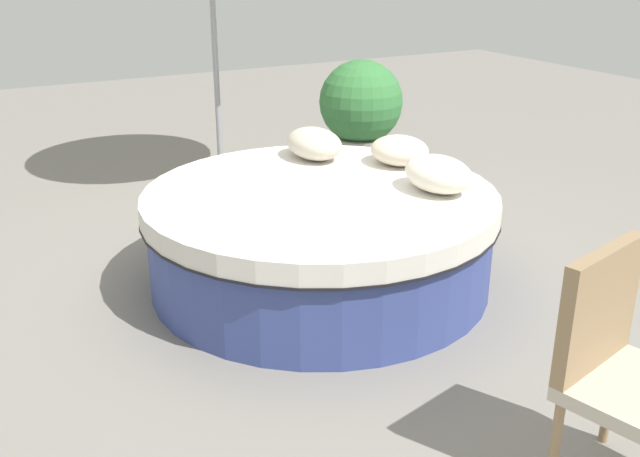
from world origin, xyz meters
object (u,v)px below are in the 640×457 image
object	(u,v)px
throw_pillow_1	(400,150)
patio_chair	(622,359)
throw_pillow_2	(314,143)
throw_pillow_0	(438,174)
round_bed	(320,237)
planter	(361,112)

from	to	relation	value
throw_pillow_1	patio_chair	bearing A→B (deg)	-14.17
patio_chair	throw_pillow_2	bearing A→B (deg)	-107.57
throw_pillow_0	round_bed	bearing A→B (deg)	-117.74
throw_pillow_1	patio_chair	xyz separation A→B (m)	(2.41, -0.61, -0.16)
round_bed	throw_pillow_1	world-z (taller)	throw_pillow_1
round_bed	throw_pillow_1	size ratio (longest dim) A/B	5.12
throw_pillow_0	planter	bearing A→B (deg)	160.49
round_bed	throw_pillow_1	xyz separation A→B (m)	(-0.25, 0.76, 0.40)
throw_pillow_0	planter	xyz separation A→B (m)	(-2.15, 0.76, -0.12)
throw_pillow_1	throw_pillow_2	xyz separation A→B (m)	(-0.40, -0.45, 0.01)
round_bed	throw_pillow_2	world-z (taller)	throw_pillow_2
throw_pillow_0	planter	world-z (taller)	planter
throw_pillow_1	throw_pillow_2	size ratio (longest dim) A/B	0.85
throw_pillow_2	patio_chair	world-z (taller)	patio_chair
planter	throw_pillow_1	bearing A→B (deg)	-22.44
throw_pillow_0	patio_chair	size ratio (longest dim) A/B	0.50
patio_chair	throw_pillow_1	bearing A→B (deg)	-118.46
throw_pillow_2	planter	distance (m)	1.60
throw_pillow_2	planter	world-z (taller)	planter
throw_pillow_2	planter	xyz separation A→B (m)	(-1.16, 1.09, -0.12)
throw_pillow_2	throw_pillow_1	bearing A→B (deg)	48.01
round_bed	patio_chair	distance (m)	2.18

